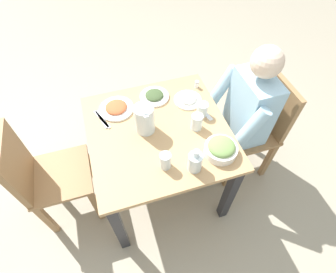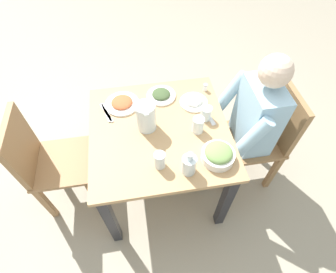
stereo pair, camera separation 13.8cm
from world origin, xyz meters
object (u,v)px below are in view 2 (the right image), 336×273
Objects in this scene: chair_far at (47,160)px; salt_shaker at (205,87)px; salad_bowl at (218,154)px; dining_table at (160,141)px; water_glass_center at (198,125)px; water_pitcher at (146,117)px; chair_near at (264,134)px; diner_near at (242,125)px; water_glass_near_left at (206,113)px; water_glass_far_left at (160,160)px; plate_rice_curry at (122,103)px; oil_carafe at (189,165)px; plate_yoghurt at (194,101)px; plate_dolmas at (161,95)px.

salt_shaker is at bearing -77.03° from chair_far.
chair_far reaches higher than salad_bowl.
chair_far is at bearing 87.03° from dining_table.
water_pitcher is at bearing 74.95° from water_glass_center.
diner_near reaches higher than chair_near.
water_pitcher is 2.05× the size of water_glass_near_left.
diner_near is (0.00, 0.20, 0.15)m from chair_near.
water_glass_far_left is at bearing 172.61° from dining_table.
plate_rice_curry is (0.22, -0.55, 0.24)m from chair_far.
water_glass_center is at bearing -95.07° from chair_far.
chair_near is at bearing -90.00° from diner_near.
oil_carafe reaches higher than water_glass_near_left.
salad_bowl is at bearing -106.16° from chair_far.
salad_bowl reaches higher than dining_table.
chair_far is 1.07m from plate_yoghurt.
chair_far is at bearing 90.28° from water_glass_near_left.
chair_far is at bearing 98.32° from plate_yoghurt.
plate_yoghurt is 0.15m from water_glass_near_left.
water_glass_far_left is 0.34m from water_glass_center.
water_glass_near_left reaches higher than plate_rice_curry.
chair_far is 1.14m from salad_bowl.
salad_bowl is at bearing -163.63° from water_glass_center.
plate_yoghurt is (0.46, 0.03, -0.02)m from salad_bowl.
diner_near is at bearing 90.00° from chair_near.
dining_table is 0.35m from plate_yoghurt.
water_glass_center is 1.16× the size of water_glass_near_left.
dining_table is at bearing 125.85° from plate_yoghurt.
dining_table is at bearing 169.18° from plate_dolmas.
plate_dolmas is at bearing 27.58° from water_glass_center.
salad_bowl is 0.61m from plate_dolmas.
chair_near is 8.10× the size of water_glass_far_left.
dining_table is 4.58× the size of water_pitcher.
dining_table is 0.33m from plate_dolmas.
plate_yoghurt is at bearing 4.29° from salad_bowl.
water_pitcher is 0.95× the size of plate_dolmas.
water_glass_far_left is (-0.29, -0.04, -0.04)m from water_pitcher.
plate_rice_curry is at bearing 94.49° from salt_shaker.
water_glass_center is at bearing -105.05° from water_pitcher.
water_glass_near_left reaches higher than salt_shaker.
plate_rice_curry is at bearing 72.61° from diner_near.
plate_yoghurt is at bearing 136.03° from salt_shaker.
oil_carafe reaches higher than salt_shaker.
water_pitcher is 3.52× the size of salt_shaker.
plate_yoghurt is 3.47× the size of salt_shaker.
salad_bowl is 1.16× the size of oil_carafe.
oil_carafe reaches higher than chair_near.
salad_bowl is at bearing 136.80° from diner_near.
chair_near is 1.04m from plate_rice_curry.
diner_near is at bearing -118.90° from plate_dolmas.
salt_shaker is at bearing -35.74° from water_glass_far_left.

